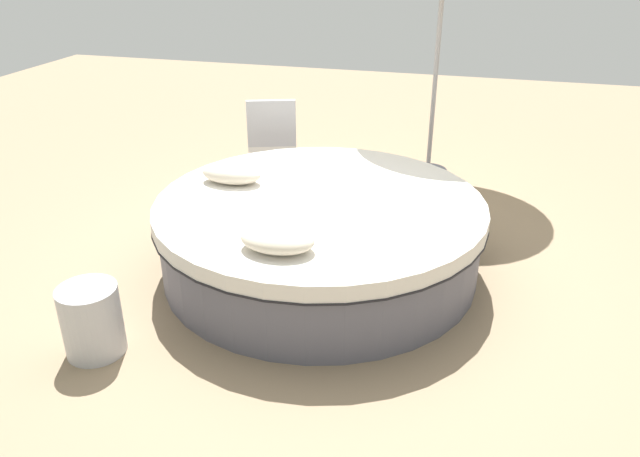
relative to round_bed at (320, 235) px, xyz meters
The scene contains 6 objects.
ground_plane 0.33m from the round_bed, ahead, with size 16.00×16.00×0.00m, color #9E8466.
round_bed is the anchor object (origin of this frame).
throw_pillow_0 0.93m from the round_bed, 168.86° to the left, with size 0.52×0.29×0.16m, color beige.
throw_pillow_1 0.97m from the round_bed, 93.28° to the right, with size 0.52×0.35×0.16m, color beige.
patio_chair 2.04m from the round_bed, 120.56° to the left, with size 0.66×0.65×0.98m.
side_table 1.89m from the round_bed, 128.22° to the right, with size 0.40×0.40×0.50m, color #B7B7BC.
Camera 1 is at (1.21, -4.36, 2.60)m, focal length 34.45 mm.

